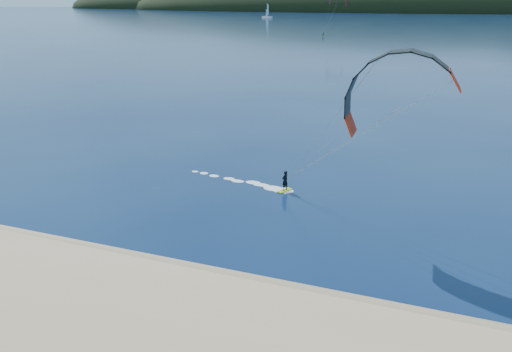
{
  "coord_description": "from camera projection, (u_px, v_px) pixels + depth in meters",
  "views": [
    {
      "loc": [
        11.46,
        -18.44,
        16.28
      ],
      "look_at": [
        1.22,
        10.0,
        5.0
      ],
      "focal_mm": 33.44,
      "sensor_mm": 36.0,
      "label": 1
    }
  ],
  "objects": [
    {
      "name": "wet_sand",
      "position": [
        207.0,
        277.0,
        29.54
      ],
      "size": [
        220.0,
        2.5,
        0.1
      ],
      "color": "#8E7552",
      "rests_on": "ground"
    },
    {
      "name": "headland",
      "position": [
        429.0,
        11.0,
        682.36
      ],
      "size": [
        1200.0,
        310.0,
        140.0
      ],
      "color": "black",
      "rests_on": "ground"
    },
    {
      "name": "sailboat",
      "position": [
        267.0,
        17.0,
        424.95
      ],
      "size": [
        9.39,
        6.0,
        13.27
      ],
      "color": "white",
      "rests_on": "ground"
    },
    {
      "name": "kitesurfer_far",
      "position": [
        338.0,
        4.0,
        204.61
      ],
      "size": [
        11.44,
        7.65,
        16.81
      ],
      "color": "#AAC917",
      "rests_on": "ground"
    },
    {
      "name": "ground",
      "position": [
        172.0,
        322.0,
        25.59
      ],
      "size": [
        1800.0,
        1800.0,
        0.0
      ],
      "primitive_type": "plane",
      "color": "#08183E",
      "rests_on": "ground"
    },
    {
      "name": "kitesurfer_near",
      "position": [
        394.0,
        111.0,
        31.8
      ],
      "size": [
        24.39,
        8.99,
        14.44
      ],
      "color": "#AAC917",
      "rests_on": "ground"
    }
  ]
}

